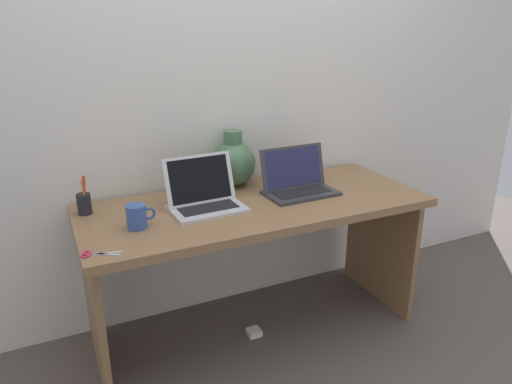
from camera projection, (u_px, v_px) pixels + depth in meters
name	position (u px, v px, depth m)	size (l,w,h in m)	color
ground_plane	(256.00, 329.00, 2.52)	(6.00, 6.00, 0.00)	#564C47
back_wall	(225.00, 93.00, 2.44)	(4.40, 0.04, 2.40)	silver
desk	(256.00, 229.00, 2.32)	(1.66, 0.68, 0.73)	olive
laptop_left	(204.00, 195.00, 2.18)	(0.34, 0.26, 0.24)	silver
laptop_right	(297.00, 181.00, 2.38)	(0.36, 0.23, 0.23)	#333338
green_vase	(233.00, 162.00, 2.47)	(0.23, 0.23, 0.29)	#47704C
coffee_mug	(137.00, 217.00, 1.96)	(0.12, 0.08, 0.10)	#335199
pen_cup	(84.00, 203.00, 2.11)	(0.06, 0.06, 0.18)	black
scissors	(94.00, 254.00, 1.75)	(0.15, 0.09, 0.01)	#B7B7BC
power_brick	(254.00, 332.00, 2.46)	(0.07, 0.07, 0.03)	white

